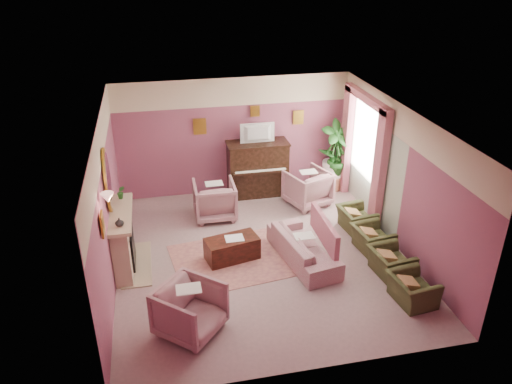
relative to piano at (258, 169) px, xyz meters
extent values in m
cube|color=gray|center=(-0.50, -2.68, -0.65)|extent=(5.50, 6.00, 0.01)
cube|color=white|center=(-0.50, -2.68, 2.15)|extent=(5.50, 6.00, 0.01)
cube|color=#75425D|center=(-0.50, 0.32, 0.75)|extent=(5.50, 0.02, 2.80)
cube|color=#75425D|center=(-0.50, -5.68, 0.75)|extent=(5.50, 0.02, 2.80)
cube|color=#75425D|center=(-3.25, -2.68, 0.75)|extent=(0.02, 6.00, 2.80)
cube|color=#75425D|center=(2.25, -2.68, 0.75)|extent=(0.02, 6.00, 2.80)
cube|color=beige|center=(-0.50, 0.31, 1.82)|extent=(5.50, 0.01, 0.65)
cube|color=#B3C1A9|center=(2.23, -1.38, 0.42)|extent=(0.01, 3.00, 2.15)
cube|color=tan|center=(-3.09, -2.48, -0.10)|extent=(0.30, 1.40, 1.10)
cube|color=black|center=(-2.99, -2.48, -0.25)|extent=(0.18, 0.72, 0.68)
cube|color=#FD3A0A|center=(-2.95, -2.48, -0.43)|extent=(0.06, 0.54, 0.10)
cube|color=tan|center=(-3.06, -2.48, 0.47)|extent=(0.40, 1.55, 0.07)
cube|color=tan|center=(-2.89, -2.48, -0.64)|extent=(0.55, 1.50, 0.02)
ellipsoid|color=#B08627|center=(-3.20, -2.48, 1.15)|extent=(0.04, 0.72, 1.20)
ellipsoid|color=white|center=(-3.17, -2.48, 1.15)|extent=(0.01, 0.60, 1.06)
cone|color=#FFAF9B|center=(-3.12, -3.53, 1.33)|extent=(0.20, 0.20, 0.16)
cube|color=black|center=(0.00, 0.00, 0.00)|extent=(1.40, 0.60, 1.30)
cube|color=black|center=(0.00, -0.35, 0.07)|extent=(1.30, 0.12, 0.06)
cube|color=white|center=(0.00, -0.35, 0.11)|extent=(1.20, 0.08, 0.02)
cube|color=black|center=(0.00, 0.00, 0.66)|extent=(1.45, 0.65, 0.04)
imported|color=black|center=(0.00, -0.05, 0.95)|extent=(0.80, 0.12, 0.48)
cube|color=#B08627|center=(-1.30, 0.28, 1.07)|extent=(0.30, 0.03, 0.38)
cube|color=#B08627|center=(1.05, 0.28, 1.13)|extent=(0.26, 0.03, 0.34)
cube|color=#B08627|center=(0.00, 0.28, 1.35)|extent=(0.22, 0.03, 0.26)
cube|color=#B08627|center=(-3.21, -3.88, 1.07)|extent=(0.03, 0.28, 0.36)
cube|color=silver|center=(2.20, -1.13, 1.05)|extent=(0.03, 1.40, 1.80)
cube|color=#B45D70|center=(2.12, -2.05, 0.65)|extent=(0.16, 0.34, 2.60)
cube|color=#B45D70|center=(2.12, -0.21, 0.65)|extent=(0.16, 0.34, 2.60)
cube|color=#B45D70|center=(2.12, -1.13, 1.91)|extent=(0.16, 2.20, 0.16)
imported|color=#1A4D18|center=(-3.05, -1.93, 0.64)|extent=(0.16, 0.16, 0.28)
imported|color=beige|center=(-3.05, -2.98, 0.58)|extent=(0.16, 0.16, 0.16)
cube|color=#AC6762|center=(-0.94, -2.70, -0.64)|extent=(2.71, 2.11, 0.01)
cube|color=#37150E|center=(-1.07, -2.66, -0.43)|extent=(1.08, 0.70, 0.45)
cube|color=white|center=(-1.02, -2.66, -0.20)|extent=(0.35, 0.28, 0.01)
imported|color=#B07F86|center=(0.26, -2.97, -0.27)|extent=(0.62, 1.87, 0.75)
cube|color=#B45D70|center=(0.66, -2.97, -0.05)|extent=(0.09, 1.42, 0.52)
imported|color=#B07F86|center=(-1.17, -0.94, -0.19)|extent=(0.89, 0.89, 0.92)
imported|color=#B07F86|center=(1.03, -0.76, -0.19)|extent=(0.89, 0.89, 0.92)
imported|color=#B07F86|center=(-2.04, -4.53, -0.19)|extent=(0.89, 0.89, 0.92)
imported|color=#3D4323|center=(1.69, -4.56, -0.32)|extent=(0.54, 0.77, 0.66)
imported|color=#3D4323|center=(1.69, -3.74, -0.32)|extent=(0.54, 0.77, 0.66)
imported|color=#3D4323|center=(1.69, -2.92, -0.32)|extent=(0.54, 0.77, 0.66)
imported|color=#3D4323|center=(1.69, -2.10, -0.32)|extent=(0.54, 0.77, 0.66)
cylinder|color=white|center=(1.89, -0.04, -0.30)|extent=(0.52, 0.52, 0.70)
imported|color=#1A4D18|center=(1.89, -0.04, 0.22)|extent=(0.30, 0.30, 0.34)
imported|color=#1A4D18|center=(2.01, -0.14, 0.19)|extent=(0.16, 0.16, 0.28)
cylinder|color=brown|center=(1.90, -0.16, -0.48)|extent=(0.34, 0.34, 0.34)
imported|color=#1A4D18|center=(1.90, -0.16, 0.41)|extent=(0.76, 0.76, 1.44)
camera|label=1|loc=(-2.30, -10.67, 4.82)|focal=35.00mm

